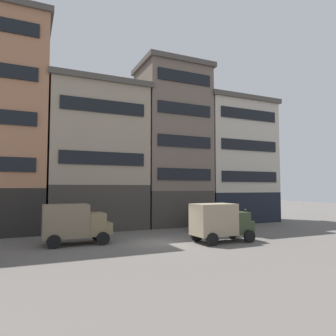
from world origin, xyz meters
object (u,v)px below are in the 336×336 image
Objects in this scene: delivery_truck_near at (75,223)px; delivery_truck_far at (221,221)px; pedestrian_officer at (245,216)px; sedan_dark at (212,220)px.

delivery_truck_far is at bearing -19.11° from delivery_truck_near.
delivery_truck_far reaches higher than pedestrian_officer.
pedestrian_officer is (16.34, 3.16, -0.44)m from delivery_truck_near.
delivery_truck_near is at bearing -169.34° from sedan_dark.
delivery_truck_near reaches higher than sedan_dark.
delivery_truck_far is 2.44× the size of pedestrian_officer.
delivery_truck_near is 16.65m from pedestrian_officer.
sedan_dark is at bearing -168.27° from pedestrian_officer.
delivery_truck_far is at bearing -116.49° from sedan_dark.
delivery_truck_near is 9.77m from delivery_truck_far.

